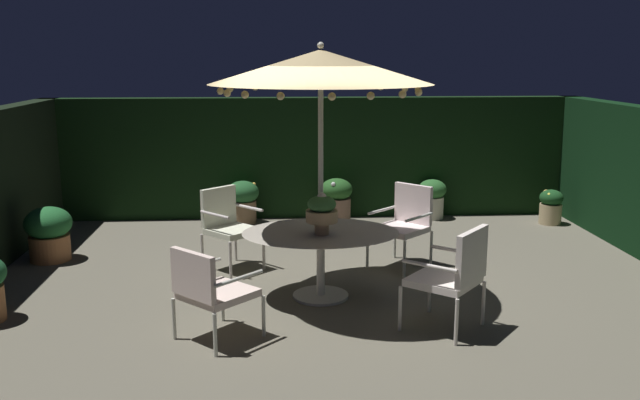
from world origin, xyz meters
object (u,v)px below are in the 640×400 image
Objects in this scene: patio_umbrella at (321,67)px; patio_chair_northeast at (227,222)px; patio_chair_east at (210,288)px; potted_plant_left_far at (551,206)px; centerpiece_planter at (322,211)px; potted_plant_right_near at (336,199)px; potted_plant_right_far at (49,232)px; potted_plant_back_center at (243,200)px; patio_dining_table at (321,243)px; potted_plant_back_right at (432,197)px; patio_chair_southeast at (454,272)px; patio_chair_north at (405,220)px.

patio_chair_northeast is (-1.08, 1.13, -1.89)m from patio_umbrella.
potted_plant_left_far is (4.92, 4.19, -0.23)m from patio_chair_east.
potted_plant_right_near is at bearing 82.26° from centerpiece_planter.
potted_plant_right_near is at bearing 24.76° from potted_plant_right_far.
patio_chair_east reaches higher than potted_plant_back_center.
potted_plant_back_center is (2.41, 1.84, -0.00)m from potted_plant_right_far.
patio_chair_northeast is (-1.08, 1.26, -0.41)m from centerpiece_planter.
potted_plant_right_far is (-3.39, 1.61, -0.23)m from patio_dining_table.
centerpiece_planter is 3.87m from potted_plant_right_far.
potted_plant_back_right is (3.15, 4.69, -0.17)m from patio_chair_east.
potted_plant_left_far is 0.85× the size of potted_plant_back_right.
patio_chair_southeast is 4.98m from potted_plant_back_center.
centerpiece_planter reaches higher than patio_chair_east.
patio_dining_table is at bearing -46.23° from patio_chair_northeast.
patio_chair_southeast is 1.52× the size of potted_plant_back_center.
potted_plant_left_far is at bearing 38.84° from patio_dining_table.
patio_chair_north is (1.13, 1.09, -0.02)m from patio_dining_table.
patio_umbrella is at bearing -74.01° from potted_plant_back_center.
patio_umbrella is 2.70× the size of patio_chair_north.
potted_plant_right_near is 1.47m from potted_plant_back_center.
potted_plant_back_center reaches higher than potted_plant_back_right.
patio_dining_table is 2.41× the size of potted_plant_right_far.
patio_umbrella is 3.88× the size of potted_plant_right_near.
potted_plant_right_far is 1.10× the size of potted_plant_back_right.
potted_plant_right_near is (-0.72, 4.41, -0.21)m from patio_chair_southeast.
potted_plant_left_far is 3.36m from potted_plant_right_near.
patio_umbrella is 3.89× the size of potted_plant_right_far.
patio_chair_northeast is 0.98× the size of patio_chair_southeast.
patio_chair_southeast is 1.88× the size of potted_plant_left_far.
patio_chair_northeast is 2.24m from patio_chair_east.
patio_chair_southeast reaches higher than potted_plant_left_far.
patio_dining_table is 2.41× the size of potted_plant_right_near.
patio_chair_east is 1.41× the size of potted_plant_back_right.
patio_dining_table is 1.56m from patio_chair_east.
patio_chair_northeast reaches higher than potted_plant_right_near.
patio_chair_east is 5.65m from potted_plant_back_right.
potted_plant_back_right is (2.05, 3.58, -2.13)m from patio_umbrella.
patio_chair_north is at bearing 43.84° from patio_umbrella.
potted_plant_right_near is (-3.34, 0.32, 0.09)m from potted_plant_left_far.
centerpiece_planter reaches higher than potted_plant_left_far.
potted_plant_right_near is (0.48, 3.54, -0.63)m from centerpiece_planter.
potted_plant_back_center is at bearing 116.14° from patio_chair_southeast.
patio_chair_east is 3.57m from potted_plant_right_far.
patio_umbrella is 6.10× the size of centerpiece_planter.
patio_umbrella reaches higher than patio_chair_north.
potted_plant_back_right is (0.85, 4.59, -0.23)m from patio_chair_southeast.
centerpiece_planter is 0.67× the size of potted_plant_back_center.
potted_plant_left_far is (2.70, 2.00, -0.30)m from patio_chair_north.
potted_plant_right_near is (1.56, 2.27, -0.22)m from patio_chair_northeast.
potted_plant_back_center is at bearing 88.67° from patio_chair_east.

